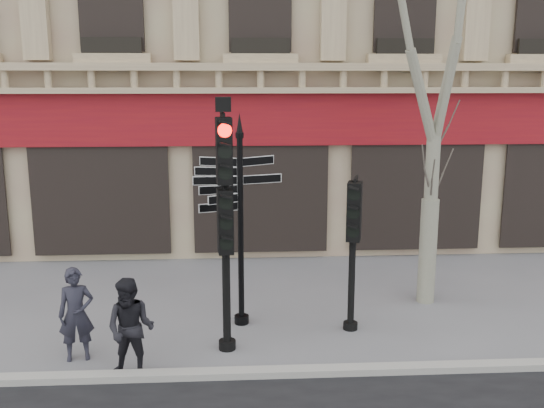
{
  "coord_description": "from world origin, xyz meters",
  "views": [
    {
      "loc": [
        -0.6,
        -10.15,
        4.61
      ],
      "look_at": [
        0.03,
        0.6,
        2.35
      ],
      "focal_mm": 40.0,
      "sensor_mm": 36.0,
      "label": 1
    }
  ],
  "objects": [
    {
      "name": "pedestrian_b",
      "position": [
        -2.27,
        -1.3,
        0.8
      ],
      "size": [
        0.88,
        0.75,
        1.61
      ],
      "primitive_type": "imported",
      "rotation": [
        0.0,
        0.0,
        -0.19
      ],
      "color": "black",
      "rests_on": "ground"
    },
    {
      "name": "traffic_signal_secondary",
      "position": [
        1.48,
        0.33,
        1.95
      ],
      "size": [
        0.54,
        0.45,
        2.8
      ],
      "rotation": [
        0.0,
        0.0,
        -0.28
      ],
      "color": "black",
      "rests_on": "ground"
    },
    {
      "name": "ground",
      "position": [
        0.0,
        0.0,
        0.0
      ],
      "size": [
        80.0,
        80.0,
        0.0
      ],
      "primitive_type": "plane",
      "color": "slate",
      "rests_on": "ground"
    },
    {
      "name": "kerb",
      "position": [
        0.0,
        -1.4,
        0.06
      ],
      "size": [
        80.0,
        0.25,
        0.12
      ],
      "primitive_type": "cube",
      "color": "#97958F",
      "rests_on": "ground"
    },
    {
      "name": "plane_tree",
      "position": [
        3.32,
        1.65,
        5.93
      ],
      "size": [
        3.18,
        3.18,
        8.45
      ],
      "color": "gray",
      "rests_on": "ground"
    },
    {
      "name": "pedestrian_a",
      "position": [
        -3.27,
        -0.61,
        0.79
      ],
      "size": [
        0.64,
        0.49,
        1.58
      ],
      "primitive_type": "imported",
      "rotation": [
        0.0,
        0.0,
        0.22
      ],
      "color": "#20202A",
      "rests_on": "ground"
    },
    {
      "name": "fingerpost",
      "position": [
        -0.54,
        0.72,
        2.68
      ],
      "size": [
        1.84,
        1.84,
        3.99
      ],
      "rotation": [
        0.0,
        0.0,
        0.11
      ],
      "color": "black",
      "rests_on": "ground"
    },
    {
      "name": "traffic_signal_main",
      "position": [
        -0.8,
        -0.39,
        2.72
      ],
      "size": [
        0.51,
        0.39,
        4.3
      ],
      "rotation": [
        0.0,
        0.0,
        0.12
      ],
      "color": "black",
      "rests_on": "ground"
    }
  ]
}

